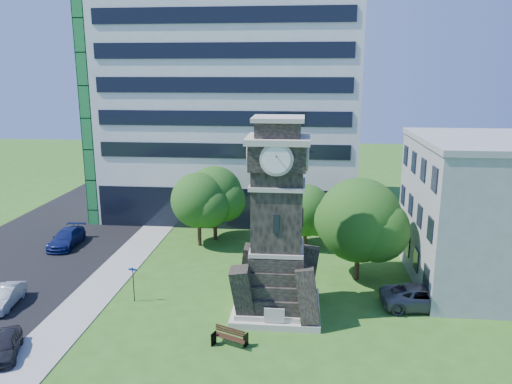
# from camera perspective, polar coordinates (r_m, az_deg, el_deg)

# --- Properties ---
(ground) EXTENTS (160.00, 160.00, 0.00)m
(ground) POSITION_cam_1_polar(r_m,az_deg,el_deg) (31.08, -3.58, -14.76)
(ground) COLOR #305B1A
(ground) RESTS_ON ground
(sidewalk) EXTENTS (3.00, 70.00, 0.06)m
(sidewalk) POSITION_cam_1_polar(r_m,az_deg,el_deg) (37.90, -16.89, -9.89)
(sidewalk) COLOR gray
(sidewalk) RESTS_ON ground
(clock_tower) EXTENTS (5.40, 5.40, 12.22)m
(clock_tower) POSITION_cam_1_polar(r_m,az_deg,el_deg) (30.54, 2.45, -4.48)
(clock_tower) COLOR #B8AFA1
(clock_tower) RESTS_ON ground
(office_tall) EXTENTS (26.20, 15.11, 28.60)m
(office_tall) POSITION_cam_1_polar(r_m,az_deg,el_deg) (53.41, -2.81, 12.99)
(office_tall) COLOR white
(office_tall) RESTS_ON ground
(car_street_south) EXTENTS (2.61, 3.82, 1.21)m
(car_street_south) POSITION_cam_1_polar(r_m,az_deg,el_deg) (30.70, -26.81, -15.41)
(car_street_south) COLOR #222227
(car_street_south) RESTS_ON ground
(car_street_mid) EXTENTS (1.86, 4.02, 1.28)m
(car_street_mid) POSITION_cam_1_polar(r_m,az_deg,el_deg) (36.55, -26.79, -10.66)
(car_street_mid) COLOR #9FA2A6
(car_street_mid) RESTS_ON ground
(car_street_north) EXTENTS (2.28, 5.04, 1.43)m
(car_street_north) POSITION_cam_1_polar(r_m,az_deg,el_deg) (46.41, -20.83, -4.94)
(car_street_north) COLOR navy
(car_street_north) RESTS_ON ground
(car_east_lot) EXTENTS (5.54, 2.90, 1.49)m
(car_east_lot) POSITION_cam_1_polar(r_m,az_deg,el_deg) (34.23, 18.55, -11.31)
(car_east_lot) COLOR #58575D
(car_east_lot) RESTS_ON ground
(park_bench) EXTENTS (1.91, 0.51, 0.99)m
(park_bench) POSITION_cam_1_polar(r_m,az_deg,el_deg) (28.68, -3.00, -16.15)
(park_bench) COLOR black
(park_bench) RESTS_ON ground
(street_sign) EXTENTS (0.57, 0.06, 2.37)m
(street_sign) POSITION_cam_1_polar(r_m,az_deg,el_deg) (34.04, -13.85, -9.76)
(street_sign) COLOR black
(street_sign) RESTS_ON ground
(tree_nw) EXTENTS (5.21, 4.74, 6.45)m
(tree_nw) POSITION_cam_1_polar(r_m,az_deg,el_deg) (42.90, -6.49, -1.14)
(tree_nw) COLOR #332114
(tree_nw) RESTS_ON ground
(tree_nc) EXTENTS (5.41, 4.92, 6.73)m
(tree_nc) POSITION_cam_1_polar(r_m,az_deg,el_deg) (44.17, -4.67, -0.43)
(tree_nc) COLOR #332114
(tree_nc) RESTS_ON ground
(tree_ne) EXTENTS (4.91, 4.46, 5.50)m
(tree_ne) POSITION_cam_1_polar(r_m,az_deg,el_deg) (42.75, 5.78, -2.26)
(tree_ne) COLOR #332114
(tree_ne) RESTS_ON ground
(tree_east) EXTENTS (6.64, 6.04, 7.52)m
(tree_east) POSITION_cam_1_polar(r_m,az_deg,el_deg) (36.27, 11.83, -3.43)
(tree_east) COLOR #332114
(tree_east) RESTS_ON ground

